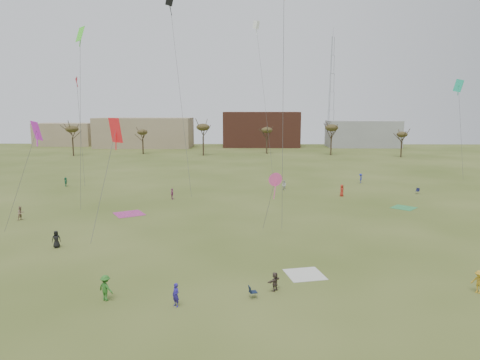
{
  "coord_description": "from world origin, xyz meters",
  "views": [
    {
      "loc": [
        0.99,
        -31.86,
        12.67
      ],
      "look_at": [
        0.0,
        12.0,
        5.5
      ],
      "focal_mm": 32.17,
      "sensor_mm": 36.0,
      "label": 1
    }
  ],
  "objects_px": {
    "camp_chair_right": "(417,192)",
    "radio_tower": "(331,91)",
    "flyer_near_right": "(176,295)",
    "flyer_near_center": "(106,288)",
    "camp_chair_center": "(253,294)"
  },
  "relations": [
    {
      "from": "flyer_near_right",
      "to": "camp_chair_center",
      "type": "xyz_separation_m",
      "value": [
        5.02,
        1.39,
        -0.52
      ]
    },
    {
      "from": "flyer_near_center",
      "to": "camp_chair_center",
      "type": "relative_size",
      "value": 2.03
    },
    {
      "from": "camp_chair_right",
      "to": "radio_tower",
      "type": "xyz_separation_m",
      "value": [
        3.35,
        91.79,
        18.95
      ]
    },
    {
      "from": "camp_chair_right",
      "to": "radio_tower",
      "type": "bearing_deg",
      "value": 128.69
    },
    {
      "from": "flyer_near_center",
      "to": "camp_chair_right",
      "type": "relative_size",
      "value": 2.03
    },
    {
      "from": "flyer_near_right",
      "to": "radio_tower",
      "type": "bearing_deg",
      "value": 117.15
    },
    {
      "from": "camp_chair_center",
      "to": "flyer_near_right",
      "type": "bearing_deg",
      "value": 87.14
    },
    {
      "from": "camp_chair_right",
      "to": "flyer_near_right",
      "type": "bearing_deg",
      "value": -87.32
    },
    {
      "from": "flyer_near_center",
      "to": "camp_chair_center",
      "type": "height_order",
      "value": "flyer_near_center"
    },
    {
      "from": "flyer_near_right",
      "to": "radio_tower",
      "type": "height_order",
      "value": "radio_tower"
    },
    {
      "from": "flyer_near_right",
      "to": "radio_tower",
      "type": "xyz_separation_m",
      "value": [
        33.78,
        130.61,
        18.43
      ]
    },
    {
      "from": "flyer_near_right",
      "to": "camp_chair_center",
      "type": "height_order",
      "value": "flyer_near_right"
    },
    {
      "from": "flyer_near_center",
      "to": "radio_tower",
      "type": "bearing_deg",
      "value": -77.95
    },
    {
      "from": "flyer_near_right",
      "to": "radio_tower",
      "type": "distance_m",
      "value": 136.16
    },
    {
      "from": "camp_chair_center",
      "to": "radio_tower",
      "type": "bearing_deg",
      "value": -30.85
    }
  ]
}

